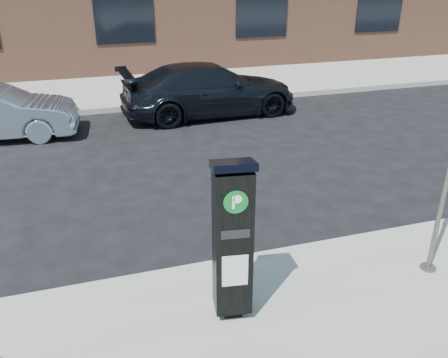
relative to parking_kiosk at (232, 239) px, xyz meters
name	(u,v)px	position (x,y,z in m)	size (l,w,h in m)	color
ground	(238,267)	(0.43, 1.02, -1.13)	(120.00, 120.00, 0.00)	black
sidewalk_far	(123,66)	(0.43, 15.02, -1.06)	(60.00, 12.00, 0.15)	gray
curb_near	(239,263)	(0.43, 1.00, -1.06)	(60.00, 0.12, 0.16)	#9E9B93
curb_far	(147,107)	(0.43, 9.04, -1.06)	(60.00, 0.12, 0.16)	#9E9B93
parking_kiosk	(232,239)	(0.00, 0.00, 0.00)	(0.49, 0.45, 1.92)	black
sign_pole	(447,181)	(2.73, 0.04, 0.29)	(0.21, 0.20, 2.56)	#56514C
car_dark	(210,89)	(2.02, 8.06, -0.44)	(1.94, 4.76, 1.38)	black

